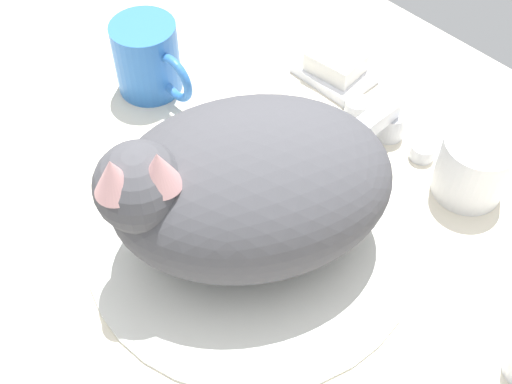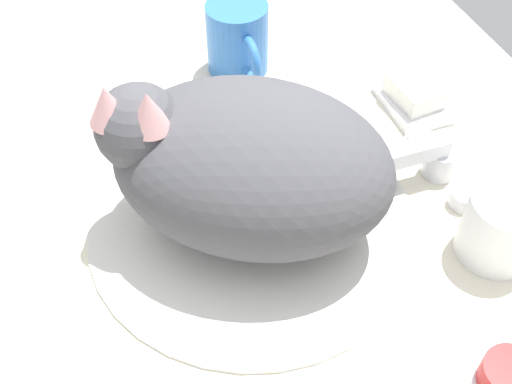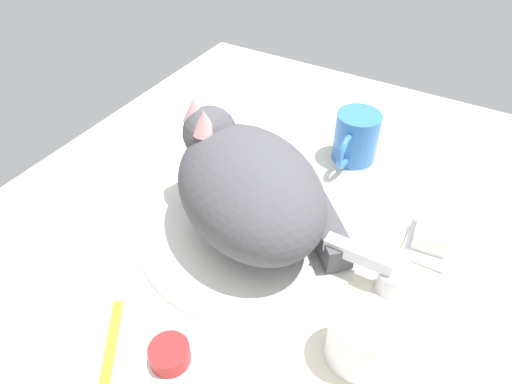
% 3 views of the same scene
% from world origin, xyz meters
% --- Properties ---
extents(ground_plane, '(1.10, 0.83, 0.03)m').
position_xyz_m(ground_plane, '(0.00, 0.00, -0.01)').
color(ground_plane, silver).
extents(sink_basin, '(0.33, 0.33, 0.01)m').
position_xyz_m(sink_basin, '(0.00, 0.00, 0.00)').
color(sink_basin, silver).
rests_on(sink_basin, ground_plane).
extents(faucet, '(0.12, 0.11, 0.05)m').
position_xyz_m(faucet, '(0.00, 0.20, 0.02)').
color(faucet, silver).
rests_on(faucet, ground_plane).
extents(cat, '(0.30, 0.32, 0.17)m').
position_xyz_m(cat, '(-0.00, -0.01, 0.08)').
color(cat, '#4C4C51').
rests_on(cat, sink_basin).
extents(coffee_mug, '(0.12, 0.08, 0.09)m').
position_xyz_m(coffee_mug, '(-0.25, 0.07, 0.04)').
color(coffee_mug, '#3372C6').
rests_on(coffee_mug, ground_plane).
extents(rinse_cup, '(0.07, 0.07, 0.07)m').
position_xyz_m(rinse_cup, '(0.11, 0.21, 0.04)').
color(rinse_cup, white).
rests_on(rinse_cup, ground_plane).
extents(soap_dish, '(0.09, 0.06, 0.01)m').
position_xyz_m(soap_dish, '(-0.11, 0.24, 0.01)').
color(soap_dish, white).
rests_on(soap_dish, ground_plane).
extents(soap_bar, '(0.07, 0.06, 0.02)m').
position_xyz_m(soap_bar, '(-0.11, 0.24, 0.02)').
color(soap_bar, white).
rests_on(soap_bar, soap_dish).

